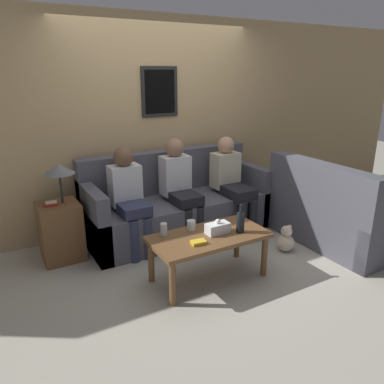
{
  "coord_description": "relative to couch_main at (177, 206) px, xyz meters",
  "views": [
    {
      "loc": [
        -2.01,
        -3.37,
        1.96
      ],
      "look_at": [
        -0.13,
        -0.08,
        0.72
      ],
      "focal_mm": 35.0,
      "sensor_mm": 36.0,
      "label": 1
    }
  ],
  "objects": [
    {
      "name": "person_middle",
      "position": [
        -0.03,
        -0.15,
        0.32
      ],
      "size": [
        0.34,
        0.61,
        1.2
      ],
      "color": "black",
      "rests_on": "ground_plane"
    },
    {
      "name": "wine_bottle",
      "position": [
        0.04,
        -1.25,
        0.23
      ],
      "size": [
        0.08,
        0.08,
        0.28
      ],
      "color": "black",
      "rests_on": "coffee_table"
    },
    {
      "name": "wall_back",
      "position": [
        0.0,
        0.46,
        0.96
      ],
      "size": [
        9.0,
        0.08,
        2.6
      ],
      "color": "tan",
      "rests_on": "ground_plane"
    },
    {
      "name": "teddy_bear",
      "position": [
        0.81,
        -1.1,
        -0.21
      ],
      "size": [
        0.2,
        0.2,
        0.31
      ],
      "color": "beige",
      "rests_on": "ground_plane"
    },
    {
      "name": "coffee_table",
      "position": [
        -0.26,
        -1.16,
        0.06
      ],
      "size": [
        1.14,
        0.57,
        0.46
      ],
      "color": "brown",
      "rests_on": "ground_plane"
    },
    {
      "name": "book_stack",
      "position": [
        -0.44,
        -1.27,
        0.14
      ],
      "size": [
        0.14,
        0.1,
        0.03
      ],
      "color": "gold",
      "rests_on": "coffee_table"
    },
    {
      "name": "tissue_box",
      "position": [
        -0.16,
        -1.16,
        0.18
      ],
      "size": [
        0.23,
        0.12,
        0.14
      ],
      "color": "silver",
      "rests_on": "coffee_table"
    },
    {
      "name": "soda_can",
      "position": [
        -0.63,
        -0.95,
        0.18
      ],
      "size": [
        0.07,
        0.07,
        0.12
      ],
      "color": "#BCBCC1",
      "rests_on": "coffee_table"
    },
    {
      "name": "couch_main",
      "position": [
        0.0,
        0.0,
        0.0
      ],
      "size": [
        2.27,
        0.88,
        1.0
      ],
      "color": "#4C4C56",
      "rests_on": "ground_plane"
    },
    {
      "name": "couch_side",
      "position": [
        1.47,
        -1.19,
        0.0
      ],
      "size": [
        0.88,
        1.47,
        1.0
      ],
      "rotation": [
        0.0,
        0.0,
        1.57
      ],
      "color": "#4C4C56",
      "rests_on": "ground_plane"
    },
    {
      "name": "drinking_glass",
      "position": [
        -0.34,
        -0.97,
        0.17
      ],
      "size": [
        0.08,
        0.08,
        0.1
      ],
      "color": "silver",
      "rests_on": "coffee_table"
    },
    {
      "name": "person_right",
      "position": [
        0.66,
        -0.24,
        0.3
      ],
      "size": [
        0.34,
        0.66,
        1.17
      ],
      "color": "black",
      "rests_on": "ground_plane"
    },
    {
      "name": "side_table_with_lamp",
      "position": [
        -1.41,
        -0.02,
        0.03
      ],
      "size": [
        0.42,
        0.42,
        1.05
      ],
      "color": "brown",
      "rests_on": "ground_plane"
    },
    {
      "name": "person_left",
      "position": [
        -0.68,
        -0.19,
        0.31
      ],
      "size": [
        0.34,
        0.57,
        1.17
      ],
      "color": "#2D334C",
      "rests_on": "ground_plane"
    },
    {
      "name": "ground_plane",
      "position": [
        0.0,
        -0.53,
        -0.34
      ],
      "size": [
        16.0,
        16.0,
        0.0
      ],
      "primitive_type": "plane",
      "color": "#ADA899"
    }
  ]
}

